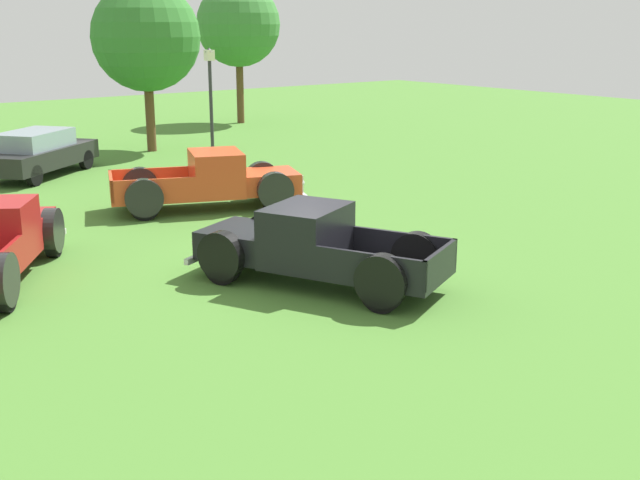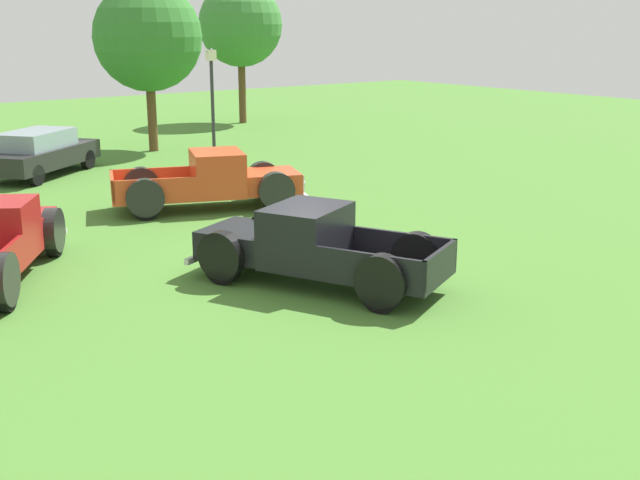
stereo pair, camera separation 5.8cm
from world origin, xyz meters
The scene contains 7 objects.
ground_plane centered at (0.00, 0.00, 0.00)m, with size 80.00×80.00×0.00m, color #477A2D.
pickup_truck_foreground centered at (-0.22, -0.55, 0.73)m, with size 3.71×5.29×1.53m.
pickup_truck_behind_left centered at (1.75, 6.02, 0.75)m, with size 5.44×3.58×1.57m.
sedan_distant_a centered at (-0.61, 13.73, 0.79)m, with size 4.70×4.26×1.51m.
lamp_post_near centered at (4.89, 11.81, 2.15)m, with size 0.36×0.36×4.09m.
oak_tree_east centered at (4.73, 16.36, 4.38)m, with size 4.16×4.16×6.48m.
oak_tree_west centered at (12.38, 21.99, 4.82)m, with size 4.12×4.12×6.90m.
Camera 2 is at (-8.90, -12.50, 4.92)m, focal length 44.41 mm.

